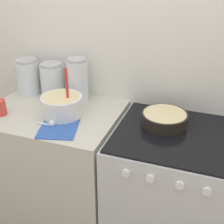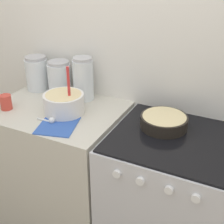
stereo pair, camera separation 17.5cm
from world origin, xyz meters
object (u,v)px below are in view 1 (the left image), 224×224
object	(u,v)px
storage_jar_middle	(53,82)
storage_jar_right	(78,83)
stove	(170,200)
mixing_bowl	(62,105)
baking_pan	(164,118)
storage_jar_left	(28,79)
tin_can	(0,108)

from	to	relation	value
storage_jar_middle	storage_jar_right	distance (m)	0.19
stove	storage_jar_middle	xyz separation A→B (m)	(-0.85, 0.21, 0.56)
mixing_bowl	storage_jar_middle	distance (m)	0.30
baking_pan	storage_jar_left	distance (m)	0.96
storage_jar_right	tin_can	bearing A→B (deg)	-135.62
storage_jar_left	stove	bearing A→B (deg)	-11.24
stove	storage_jar_right	bearing A→B (deg)	162.89
stove	mixing_bowl	size ratio (longest dim) A/B	3.12
baking_pan	storage_jar_middle	bearing A→B (deg)	170.27
mixing_bowl	storage_jar_right	world-z (taller)	mixing_bowl
stove	storage_jar_left	bearing A→B (deg)	168.76
stove	mixing_bowl	xyz separation A→B (m)	(-0.67, -0.02, 0.53)
storage_jar_middle	tin_can	distance (m)	0.38
storage_jar_middle	tin_can	xyz separation A→B (m)	(-0.16, -0.34, -0.05)
mixing_bowl	storage_jar_middle	bearing A→B (deg)	129.22
mixing_bowl	storage_jar_left	bearing A→B (deg)	148.30
tin_can	stove	bearing A→B (deg)	7.41
stove	storage_jar_left	xyz separation A→B (m)	(-1.04, 0.21, 0.56)
storage_jar_middle	tin_can	size ratio (longest dim) A/B	2.51
storage_jar_middle	storage_jar_right	size ratio (longest dim) A/B	0.82
storage_jar_left	storage_jar_middle	distance (m)	0.18
storage_jar_middle	storage_jar_left	bearing A→B (deg)	180.00
baking_pan	storage_jar_right	distance (m)	0.60
mixing_bowl	stove	bearing A→B (deg)	1.96
stove	baking_pan	distance (m)	0.51
stove	tin_can	distance (m)	1.14
stove	storage_jar_middle	world-z (taller)	storage_jar_middle
mixing_bowl	tin_can	distance (m)	0.37
mixing_bowl	baking_pan	distance (m)	0.59
storage_jar_left	storage_jar_middle	size ratio (longest dim) A/B	1.03
storage_jar_right	storage_jar_left	bearing A→B (deg)	180.00
storage_jar_left	storage_jar_middle	xyz separation A→B (m)	(0.18, -0.00, -0.00)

